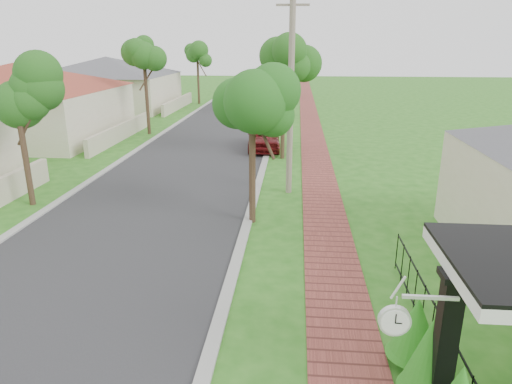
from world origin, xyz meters
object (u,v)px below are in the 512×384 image
at_px(porch_post, 444,353).
at_px(utility_pole, 291,97).
at_px(station_clock, 397,319).
at_px(parked_car_white, 262,100).
at_px(parked_car_red, 264,136).
at_px(near_tree, 252,102).

bearing_deg(porch_post, utility_pole, 102.99).
height_order(utility_pole, station_clock, utility_pole).
distance_m(porch_post, parked_car_white, 36.89).
height_order(porch_post, parked_car_red, porch_post).
distance_m(parked_car_red, parked_car_white, 17.44).
xyz_separation_m(parked_car_white, station_clock, (4.68, -36.86, 1.22)).
xyz_separation_m(parked_car_red, utility_pole, (1.54, -7.77, 3.02)).
bearing_deg(porch_post, station_clock, -155.24).
distance_m(porch_post, utility_pole, 11.90).
distance_m(parked_car_white, station_clock, 37.18).
bearing_deg(parked_car_white, parked_car_red, -81.67).
bearing_deg(utility_pole, porch_post, -77.01).
xyz_separation_m(utility_pole, station_clock, (1.74, -11.71, -1.81)).
height_order(parked_car_white, station_clock, station_clock).
relative_size(parked_car_red, utility_pole, 0.58).
bearing_deg(station_clock, porch_post, 24.76).
relative_size(parked_car_white, near_tree, 0.89).
height_order(near_tree, utility_pole, utility_pole).
relative_size(porch_post, parked_car_white, 0.57).
distance_m(utility_pole, station_clock, 11.97).
bearing_deg(station_clock, parked_car_red, 99.57).
relative_size(parked_car_red, station_clock, 4.01).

